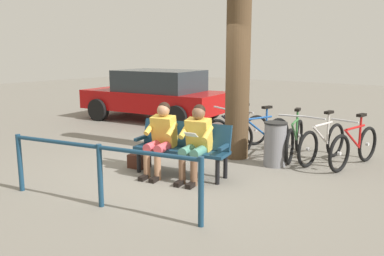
{
  "coord_description": "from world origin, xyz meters",
  "views": [
    {
      "loc": [
        -4.12,
        5.05,
        2.05
      ],
      "look_at": [
        -0.1,
        -0.24,
        0.75
      ],
      "focal_mm": 37.57,
      "sensor_mm": 36.0,
      "label": 1
    }
  ],
  "objects_px": {
    "bicycle_red": "(236,131)",
    "person_companion": "(161,135)",
    "handbag": "(136,162)",
    "parked_car": "(156,94)",
    "tree_trunk": "(238,61)",
    "person_reading": "(196,139)",
    "bicycle_orange": "(322,143)",
    "bicycle_silver": "(259,135)",
    "bicycle_purple": "(354,147)",
    "litter_bin": "(275,144)",
    "bench": "(183,144)",
    "bicycle_blue": "(295,139)"
  },
  "relations": [
    {
      "from": "tree_trunk",
      "to": "bicycle_orange",
      "type": "distance_m",
      "value": 2.18
    },
    {
      "from": "bench",
      "to": "parked_car",
      "type": "xyz_separation_m",
      "value": [
        3.87,
        -3.58,
        0.27
      ]
    },
    {
      "from": "bench",
      "to": "bicycle_silver",
      "type": "xyz_separation_m",
      "value": [
        -0.34,
        -2.05,
        -0.15
      ]
    },
    {
      "from": "bench",
      "to": "parked_car",
      "type": "distance_m",
      "value": 5.28
    },
    {
      "from": "bicycle_purple",
      "to": "bicycle_silver",
      "type": "bearing_deg",
      "value": -75.11
    },
    {
      "from": "bench",
      "to": "tree_trunk",
      "type": "distance_m",
      "value": 1.98
    },
    {
      "from": "handbag",
      "to": "bicycle_purple",
      "type": "distance_m",
      "value": 3.85
    },
    {
      "from": "bicycle_red",
      "to": "litter_bin",
      "type": "bearing_deg",
      "value": 83.42
    },
    {
      "from": "person_companion",
      "to": "parked_car",
      "type": "relative_size",
      "value": 0.27
    },
    {
      "from": "bicycle_blue",
      "to": "handbag",
      "type": "bearing_deg",
      "value": -52.2
    },
    {
      "from": "bench",
      "to": "tree_trunk",
      "type": "bearing_deg",
      "value": -107.58
    },
    {
      "from": "bicycle_orange",
      "to": "bicycle_silver",
      "type": "bearing_deg",
      "value": -77.47
    },
    {
      "from": "bicycle_red",
      "to": "person_companion",
      "type": "bearing_deg",
      "value": 23.41
    },
    {
      "from": "bench",
      "to": "bicycle_purple",
      "type": "relative_size",
      "value": 1.0
    },
    {
      "from": "bicycle_red",
      "to": "parked_car",
      "type": "xyz_separation_m",
      "value": [
        3.62,
        -1.47,
        0.41
      ]
    },
    {
      "from": "person_reading",
      "to": "bicycle_red",
      "type": "distance_m",
      "value": 2.31
    },
    {
      "from": "bicycle_blue",
      "to": "bicycle_silver",
      "type": "height_order",
      "value": "same"
    },
    {
      "from": "tree_trunk",
      "to": "bicycle_blue",
      "type": "relative_size",
      "value": 2.24
    },
    {
      "from": "person_companion",
      "to": "bicycle_orange",
      "type": "relative_size",
      "value": 0.72
    },
    {
      "from": "person_companion",
      "to": "bicycle_purple",
      "type": "relative_size",
      "value": 0.72
    },
    {
      "from": "handbag",
      "to": "tree_trunk",
      "type": "bearing_deg",
      "value": -120.51
    },
    {
      "from": "bicycle_purple",
      "to": "bicycle_blue",
      "type": "relative_size",
      "value": 1.01
    },
    {
      "from": "person_companion",
      "to": "bicycle_blue",
      "type": "xyz_separation_m",
      "value": [
        -1.34,
        -2.33,
        -0.3
      ]
    },
    {
      "from": "person_reading",
      "to": "handbag",
      "type": "relative_size",
      "value": 4.0
    },
    {
      "from": "person_reading",
      "to": "bicycle_silver",
      "type": "distance_m",
      "value": 2.16
    },
    {
      "from": "litter_bin",
      "to": "bicycle_purple",
      "type": "distance_m",
      "value": 1.39
    },
    {
      "from": "person_reading",
      "to": "parked_car",
      "type": "xyz_separation_m",
      "value": [
        4.21,
        -3.68,
        0.11
      ]
    },
    {
      "from": "person_companion",
      "to": "tree_trunk",
      "type": "xyz_separation_m",
      "value": [
        -0.44,
        -1.67,
        1.19
      ]
    },
    {
      "from": "bicycle_red",
      "to": "bench",
      "type": "bearing_deg",
      "value": 31.0
    },
    {
      "from": "person_companion",
      "to": "bicycle_red",
      "type": "xyz_separation_m",
      "value": [
        -0.04,
        -2.34,
        -0.3
      ]
    },
    {
      "from": "bench",
      "to": "bicycle_purple",
      "type": "height_order",
      "value": "bicycle_purple"
    },
    {
      "from": "bicycle_purple",
      "to": "bicycle_silver",
      "type": "distance_m",
      "value": 1.81
    },
    {
      "from": "handbag",
      "to": "parked_car",
      "type": "relative_size",
      "value": 0.07
    },
    {
      "from": "litter_bin",
      "to": "bicycle_red",
      "type": "relative_size",
      "value": 0.51
    },
    {
      "from": "person_companion",
      "to": "person_reading",
      "type": "bearing_deg",
      "value": 179.95
    },
    {
      "from": "bench",
      "to": "tree_trunk",
      "type": "height_order",
      "value": "tree_trunk"
    },
    {
      "from": "bicycle_purple",
      "to": "parked_car",
      "type": "bearing_deg",
      "value": -92.06
    },
    {
      "from": "person_companion",
      "to": "bicycle_orange",
      "type": "distance_m",
      "value": 3.03
    },
    {
      "from": "bicycle_orange",
      "to": "bicycle_blue",
      "type": "bearing_deg",
      "value": -78.79
    },
    {
      "from": "person_companion",
      "to": "handbag",
      "type": "relative_size",
      "value": 4.0
    },
    {
      "from": "person_companion",
      "to": "handbag",
      "type": "height_order",
      "value": "person_companion"
    },
    {
      "from": "person_reading",
      "to": "bicycle_silver",
      "type": "relative_size",
      "value": 0.75
    },
    {
      "from": "bicycle_purple",
      "to": "handbag",
      "type": "bearing_deg",
      "value": -39.85
    },
    {
      "from": "litter_bin",
      "to": "bicycle_red",
      "type": "bearing_deg",
      "value": -31.01
    },
    {
      "from": "handbag",
      "to": "tree_trunk",
      "type": "height_order",
      "value": "tree_trunk"
    },
    {
      "from": "parked_car",
      "to": "litter_bin",
      "type": "bearing_deg",
      "value": 148.66
    },
    {
      "from": "bicycle_red",
      "to": "bicycle_silver",
      "type": "bearing_deg",
      "value": 107.79
    },
    {
      "from": "bicycle_blue",
      "to": "parked_car",
      "type": "relative_size",
      "value": 0.38
    },
    {
      "from": "person_companion",
      "to": "tree_trunk",
      "type": "bearing_deg",
      "value": -116.2
    },
    {
      "from": "bicycle_blue",
      "to": "person_reading",
      "type": "bearing_deg",
      "value": -31.25
    }
  ]
}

